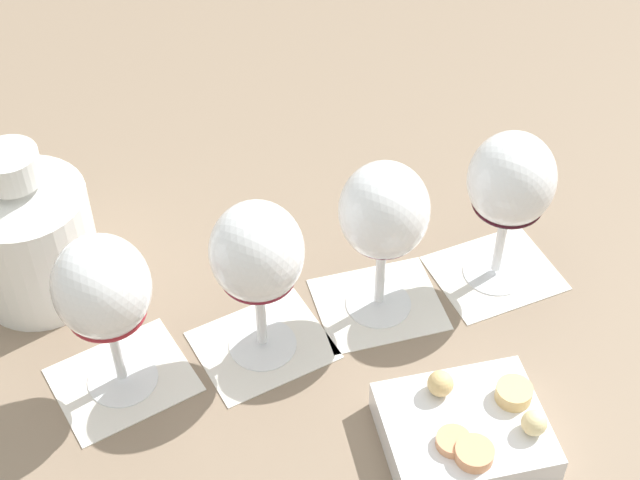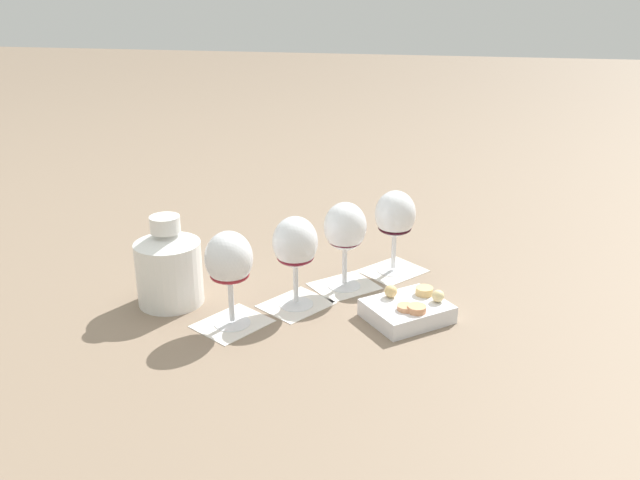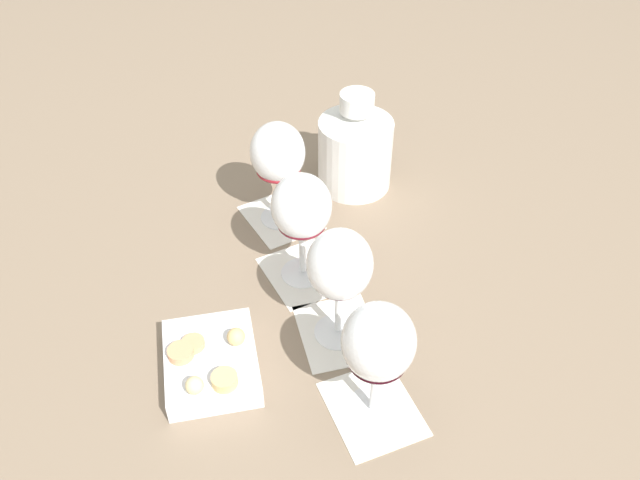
{
  "view_description": "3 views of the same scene",
  "coord_description": "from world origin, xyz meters",
  "px_view_note": "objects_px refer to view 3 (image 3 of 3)",
  "views": [
    {
      "loc": [
        -0.53,
        -0.26,
        0.69
      ],
      "look_at": [
        0.0,
        0.0,
        0.11
      ],
      "focal_mm": 55.0,
      "sensor_mm": 36.0,
      "label": 1
    },
    {
      "loc": [
        -1.1,
        -0.21,
        0.56
      ],
      "look_at": [
        0.0,
        0.0,
        0.11
      ],
      "focal_mm": 38.0,
      "sensor_mm": 36.0,
      "label": 2
    },
    {
      "loc": [
        0.3,
        -0.55,
        0.67
      ],
      "look_at": [
        0.0,
        0.0,
        0.11
      ],
      "focal_mm": 38.0,
      "sensor_mm": 36.0,
      "label": 3
    }
  ],
  "objects_px": {
    "wine_glass_2": "(340,269)",
    "wine_glass_3": "(378,346)",
    "ceramic_vase": "(355,147)",
    "snack_dish": "(211,362)",
    "wine_glass_1": "(302,211)",
    "wine_glass_0": "(278,157)"
  },
  "relations": [
    {
      "from": "wine_glass_2",
      "to": "wine_glass_3",
      "type": "bearing_deg",
      "value": -44.06
    },
    {
      "from": "wine_glass_3",
      "to": "ceramic_vase",
      "type": "height_order",
      "value": "wine_glass_3"
    },
    {
      "from": "wine_glass_3",
      "to": "snack_dish",
      "type": "height_order",
      "value": "wine_glass_3"
    },
    {
      "from": "wine_glass_3",
      "to": "wine_glass_1",
      "type": "bearing_deg",
      "value": 138.61
    },
    {
      "from": "ceramic_vase",
      "to": "wine_glass_2",
      "type": "bearing_deg",
      "value": -67.93
    },
    {
      "from": "wine_glass_3",
      "to": "ceramic_vase",
      "type": "xyz_separation_m",
      "value": [
        -0.21,
        0.38,
        -0.04
      ]
    },
    {
      "from": "wine_glass_2",
      "to": "ceramic_vase",
      "type": "distance_m",
      "value": 0.32
    },
    {
      "from": "ceramic_vase",
      "to": "snack_dish",
      "type": "distance_m",
      "value": 0.43
    },
    {
      "from": "wine_glass_1",
      "to": "wine_glass_3",
      "type": "xyz_separation_m",
      "value": [
        0.18,
        -0.16,
        0.0
      ]
    },
    {
      "from": "wine_glass_0",
      "to": "snack_dish",
      "type": "xyz_separation_m",
      "value": [
        0.07,
        -0.29,
        -0.1
      ]
    },
    {
      "from": "wine_glass_0",
      "to": "ceramic_vase",
      "type": "bearing_deg",
      "value": 65.56
    },
    {
      "from": "wine_glass_2",
      "to": "wine_glass_3",
      "type": "relative_size",
      "value": 1.0
    },
    {
      "from": "ceramic_vase",
      "to": "snack_dish",
      "type": "bearing_deg",
      "value": -88.28
    },
    {
      "from": "ceramic_vase",
      "to": "snack_dish",
      "type": "xyz_separation_m",
      "value": [
        0.01,
        -0.42,
        -0.05
      ]
    },
    {
      "from": "wine_glass_1",
      "to": "snack_dish",
      "type": "bearing_deg",
      "value": -94.54
    },
    {
      "from": "wine_glass_3",
      "to": "wine_glass_2",
      "type": "bearing_deg",
      "value": 135.94
    },
    {
      "from": "wine_glass_0",
      "to": "ceramic_vase",
      "type": "height_order",
      "value": "wine_glass_0"
    },
    {
      "from": "wine_glass_1",
      "to": "wine_glass_2",
      "type": "bearing_deg",
      "value": -38.63
    },
    {
      "from": "wine_glass_0",
      "to": "wine_glass_2",
      "type": "xyz_separation_m",
      "value": [
        0.18,
        -0.16,
        -0.0
      ]
    },
    {
      "from": "wine_glass_1",
      "to": "snack_dish",
      "type": "xyz_separation_m",
      "value": [
        -0.02,
        -0.2,
        -0.1
      ]
    },
    {
      "from": "wine_glass_1",
      "to": "snack_dish",
      "type": "relative_size",
      "value": 0.96
    },
    {
      "from": "wine_glass_3",
      "to": "wine_glass_0",
      "type": "bearing_deg",
      "value": 137.15
    }
  ]
}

